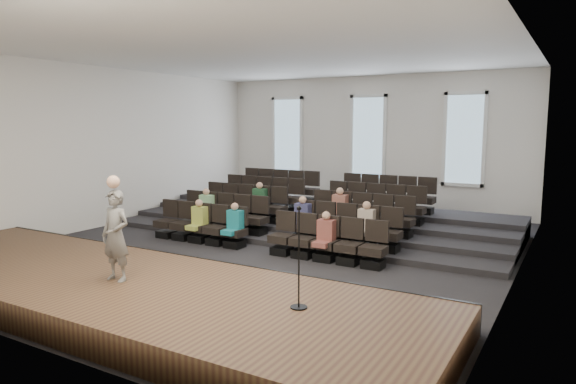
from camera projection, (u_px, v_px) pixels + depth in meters
The scene contains 14 objects.
ground at pixel (270, 246), 13.66m from camera, with size 14.00×14.00×0.00m, color black.
ceiling at pixel (269, 53), 13.00m from camera, with size 12.00×14.00×0.02m, color white.
wall_back at pixel (368, 143), 19.35m from camera, with size 12.00×0.04×5.00m, color white.
wall_front at pixel (8, 176), 7.31m from camera, with size 12.00×0.04×5.00m, color white.
wall_left at pixel (110, 147), 16.32m from camera, with size 0.04×14.00×5.00m, color white.
wall_right at pixel (522, 161), 10.34m from camera, with size 0.04×14.00×5.00m, color white.
stage at pixel (120, 291), 9.26m from camera, with size 11.80×3.60×0.50m, color #503A22.
stage_lip at pixel (186, 267), 10.77m from camera, with size 11.80×0.06×0.52m, color black.
risers at pixel (323, 220), 16.36m from camera, with size 11.80×4.80×0.60m.
seating_rows at pixel (298, 212), 14.89m from camera, with size 6.80×4.70×1.67m.
windows at pixel (368, 138), 19.27m from camera, with size 8.44×0.10×3.24m.
audience at pixel (276, 214), 13.83m from camera, with size 5.45×2.64×1.10m.
speaker at pixel (116, 236), 8.94m from camera, with size 0.59×0.38×1.61m, color slate.
mic_stand at pixel (299, 278), 7.63m from camera, with size 0.26×0.26×1.55m.
Camera 1 is at (7.11, -11.31, 3.25)m, focal length 32.00 mm.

